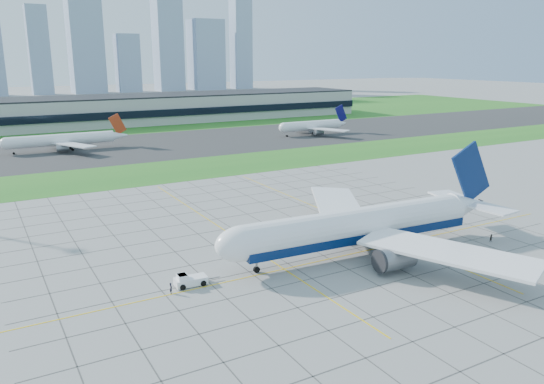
# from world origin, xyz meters

# --- Properties ---
(ground) EXTENTS (1400.00, 1400.00, 0.00)m
(ground) POSITION_xyz_m (0.00, 0.00, 0.00)
(ground) COLOR #979792
(ground) RESTS_ON ground
(grass_median) EXTENTS (700.00, 35.00, 0.04)m
(grass_median) POSITION_xyz_m (0.00, 90.00, 0.02)
(grass_median) COLOR #1E611B
(grass_median) RESTS_ON ground
(asphalt_taxiway) EXTENTS (700.00, 75.00, 0.04)m
(asphalt_taxiway) POSITION_xyz_m (0.00, 145.00, 0.03)
(asphalt_taxiway) COLOR #383838
(asphalt_taxiway) RESTS_ON ground
(grass_far) EXTENTS (700.00, 145.00, 0.04)m
(grass_far) POSITION_xyz_m (0.00, 255.00, 0.02)
(grass_far) COLOR #1E611B
(grass_far) RESTS_ON ground
(apron_markings) EXTENTS (120.00, 130.00, 0.03)m
(apron_markings) POSITION_xyz_m (0.43, 11.09, 0.02)
(apron_markings) COLOR #474744
(apron_markings) RESTS_ON ground
(terminal) EXTENTS (260.00, 43.00, 15.80)m
(terminal) POSITION_xyz_m (40.00, 229.87, 7.89)
(terminal) COLOR #B7B7B2
(terminal) RESTS_ON ground
(city_skyline) EXTENTS (523.00, 32.40, 160.00)m
(city_skyline) POSITION_xyz_m (-8.71, 520.00, 59.09)
(city_skyline) COLOR #90A4BD
(city_skyline) RESTS_ON ground
(airliner) EXTENTS (63.53, 64.25, 19.99)m
(airliner) POSITION_xyz_m (6.98, -2.20, 5.47)
(airliner) COLOR white
(airliner) RESTS_ON ground
(pushback_tug) EXTENTS (7.85, 3.00, 2.17)m
(pushback_tug) POSITION_xyz_m (-27.31, -0.26, 0.96)
(pushback_tug) COLOR white
(pushback_tug) RESTS_ON ground
(crew_near) EXTENTS (0.64, 0.78, 1.85)m
(crew_near) POSITION_xyz_m (-30.98, -1.74, 0.93)
(crew_near) COLOR black
(crew_near) RESTS_ON ground
(crew_far) EXTENTS (0.89, 0.76, 1.59)m
(crew_far) POSITION_xyz_m (34.69, -10.61, 0.80)
(crew_far) COLOR black
(crew_far) RESTS_ON ground
(distant_jet_1) EXTENTS (46.93, 42.66, 14.08)m
(distant_jet_1) POSITION_xyz_m (-23.47, 150.04, 4.49)
(distant_jet_1) COLOR white
(distant_jet_1) RESTS_ON ground
(distant_jet_2) EXTENTS (37.42, 42.66, 14.08)m
(distant_jet_2) POSITION_xyz_m (90.41, 138.03, 4.48)
(distant_jet_2) COLOR white
(distant_jet_2) RESTS_ON ground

